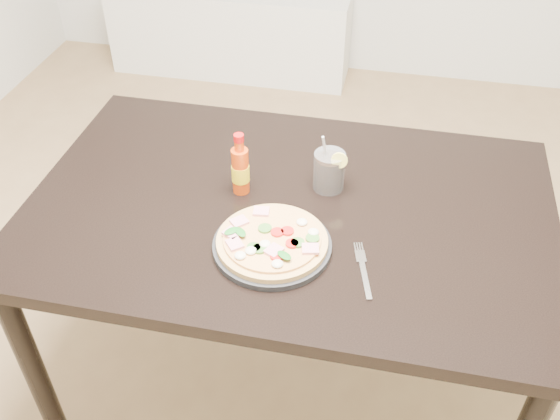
% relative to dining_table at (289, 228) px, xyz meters
% --- Properties ---
extents(floor, '(4.50, 4.50, 0.00)m').
position_rel_dining_table_xyz_m(floor, '(0.03, 0.03, -0.67)').
color(floor, '#9E7A51').
rests_on(floor, ground).
extents(dining_table, '(1.40, 0.90, 0.75)m').
position_rel_dining_table_xyz_m(dining_table, '(0.00, 0.00, 0.00)').
color(dining_table, black).
rests_on(dining_table, ground).
extents(plate, '(0.29, 0.29, 0.02)m').
position_rel_dining_table_xyz_m(plate, '(-0.01, -0.17, 0.09)').
color(plate, black).
rests_on(plate, dining_table).
extents(pizza, '(0.27, 0.27, 0.03)m').
position_rel_dining_table_xyz_m(pizza, '(-0.01, -0.18, 0.11)').
color(pizza, tan).
rests_on(pizza, plate).
extents(hot_sauce_bottle, '(0.06, 0.06, 0.18)m').
position_rel_dining_table_xyz_m(hot_sauce_bottle, '(-0.14, 0.03, 0.16)').
color(hot_sauce_bottle, '#CC3E0C').
rests_on(hot_sauce_bottle, dining_table).
extents(cola_cup, '(0.09, 0.08, 0.17)m').
position_rel_dining_table_xyz_m(cola_cup, '(0.09, 0.10, 0.14)').
color(cola_cup, black).
rests_on(cola_cup, dining_table).
extents(fork, '(0.06, 0.19, 0.00)m').
position_rel_dining_table_xyz_m(fork, '(0.22, -0.20, 0.09)').
color(fork, silver).
rests_on(fork, dining_table).
extents(media_console, '(1.40, 0.34, 0.50)m').
position_rel_dining_table_xyz_m(media_console, '(-0.77, 2.10, -0.42)').
color(media_console, white).
rests_on(media_console, ground).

